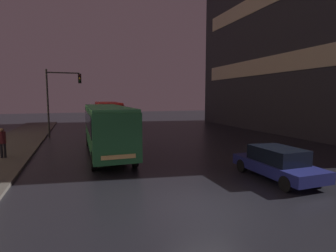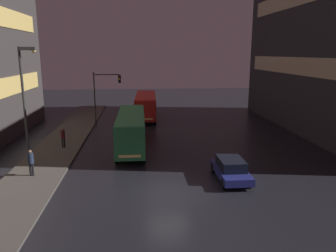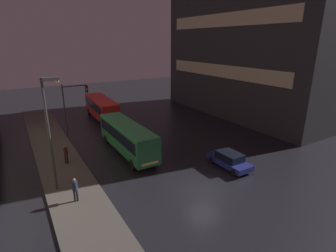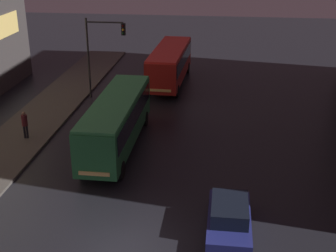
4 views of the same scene
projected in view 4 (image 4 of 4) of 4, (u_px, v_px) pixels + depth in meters
name	position (u px, v px, depth m)	size (l,w,h in m)	color
ground_plane	(122.00, 249.00, 19.72)	(120.00, 120.00, 0.00)	black
sidewalk_left	(17.00, 140.00, 29.87)	(4.00, 48.00, 0.15)	#47423D
bus_near	(117.00, 118.00, 28.25)	(2.45, 10.45, 3.18)	#236B38
bus_far	(170.00, 62.00, 40.62)	(2.92, 10.08, 3.17)	#AD1E19
car_taxi	(229.00, 217.00, 20.63)	(1.93, 4.36, 1.47)	navy
pedestrian_near	(25.00, 122.00, 29.60)	(0.52, 0.52, 1.79)	black
traffic_light_main	(101.00, 45.00, 36.19)	(3.12, 0.35, 6.34)	#2D2D2D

